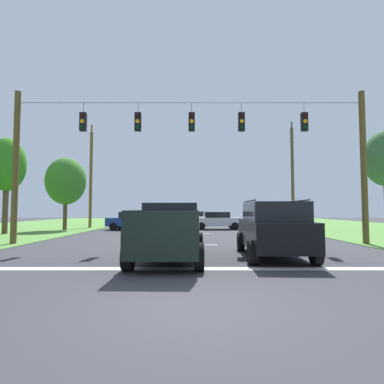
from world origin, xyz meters
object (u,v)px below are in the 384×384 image
(suv_black, at_px, (274,228))
(distant_car_crossing_white, at_px, (197,218))
(distant_car_far_parked, at_px, (134,221))
(tree_roadside_left, at_px, (67,181))
(distant_car_oncoming, at_px, (218,220))
(overhead_signal_span, at_px, (191,157))
(utility_pole_near_left, at_px, (92,178))
(pickup_truck, at_px, (171,231))
(utility_pole_mid_right, at_px, (294,174))
(tree_roadside_far_right, at_px, (8,165))

(suv_black, distance_m, distant_car_crossing_white, 21.85)
(distant_car_far_parked, xyz_separation_m, tree_roadside_left, (-5.68, -0.33, 3.32))
(distant_car_crossing_white, bearing_deg, distant_car_oncoming, -73.88)
(distant_car_crossing_white, bearing_deg, tree_roadside_left, -147.28)
(overhead_signal_span, relative_size, distant_car_far_parked, 4.06)
(utility_pole_near_left, bearing_deg, distant_car_oncoming, -9.52)
(pickup_truck, height_order, utility_pole_near_left, utility_pole_near_left)
(distant_car_crossing_white, bearing_deg, utility_pole_mid_right, -18.44)
(pickup_truck, distance_m, utility_pole_near_left, 20.62)
(distant_car_far_parked, height_order, tree_roadside_left, tree_roadside_left)
(distant_car_crossing_white, relative_size, distant_car_far_parked, 1.00)
(utility_pole_mid_right, height_order, utility_pole_near_left, utility_pole_mid_right)
(tree_roadside_far_right, bearing_deg, utility_pole_near_left, 64.94)
(tree_roadside_far_right, height_order, tree_roadside_left, tree_roadside_far_right)
(overhead_signal_span, height_order, pickup_truck, overhead_signal_span)
(utility_pole_near_left, bearing_deg, tree_roadside_left, -109.16)
(suv_black, height_order, distant_car_crossing_white, suv_black)
(utility_pole_mid_right, xyz_separation_m, utility_pole_near_left, (-19.45, -0.92, -0.44))
(distant_car_crossing_white, distance_m, tree_roadside_left, 13.64)
(suv_black, bearing_deg, tree_roadside_far_right, 147.44)
(overhead_signal_span, height_order, utility_pole_near_left, utility_pole_near_left)
(tree_roadside_left, bearing_deg, utility_pole_mid_right, 11.07)
(distant_car_oncoming, distance_m, tree_roadside_far_right, 16.71)
(utility_pole_near_left, xyz_separation_m, tree_roadside_far_right, (-3.47, -7.43, 0.12))
(pickup_truck, bearing_deg, utility_pole_near_left, 115.88)
(overhead_signal_span, distance_m, utility_pole_mid_right, 17.54)
(overhead_signal_span, height_order, distant_car_crossing_white, overhead_signal_span)
(suv_black, distance_m, tree_roadside_far_right, 19.37)
(distant_car_oncoming, bearing_deg, utility_pole_mid_right, 20.74)
(utility_pole_near_left, bearing_deg, tree_roadside_far_right, -115.06)
(tree_roadside_left, bearing_deg, pickup_truck, -56.75)
(suv_black, xyz_separation_m, utility_pole_mid_right, (6.91, 18.57, 4.11))
(distant_car_far_parked, bearing_deg, utility_pole_mid_right, 13.93)
(tree_roadside_left, bearing_deg, suv_black, -46.91)
(distant_car_oncoming, bearing_deg, utility_pole_near_left, 170.48)
(distant_car_far_parked, bearing_deg, pickup_truck, -74.64)
(distant_car_crossing_white, distance_m, utility_pole_near_left, 11.53)
(overhead_signal_span, relative_size, tree_roadside_far_right, 2.63)
(overhead_signal_span, distance_m, utility_pole_near_left, 16.52)
(distant_car_crossing_white, bearing_deg, distant_car_far_parked, -128.65)
(utility_pole_mid_right, bearing_deg, distant_car_oncoming, -159.26)
(utility_pole_near_left, bearing_deg, overhead_signal_span, -54.87)
(suv_black, distance_m, distant_car_oncoming, 15.69)
(overhead_signal_span, bearing_deg, tree_roadside_left, 135.46)
(suv_black, relative_size, utility_pole_near_left, 0.50)
(distant_car_crossing_white, relative_size, tree_roadside_left, 0.72)
(overhead_signal_span, height_order, distant_car_oncoming, overhead_signal_span)
(utility_pole_mid_right, bearing_deg, pickup_truck, -118.95)
(pickup_truck, bearing_deg, tree_roadside_far_right, 138.73)
(distant_car_crossing_white, relative_size, utility_pole_near_left, 0.45)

